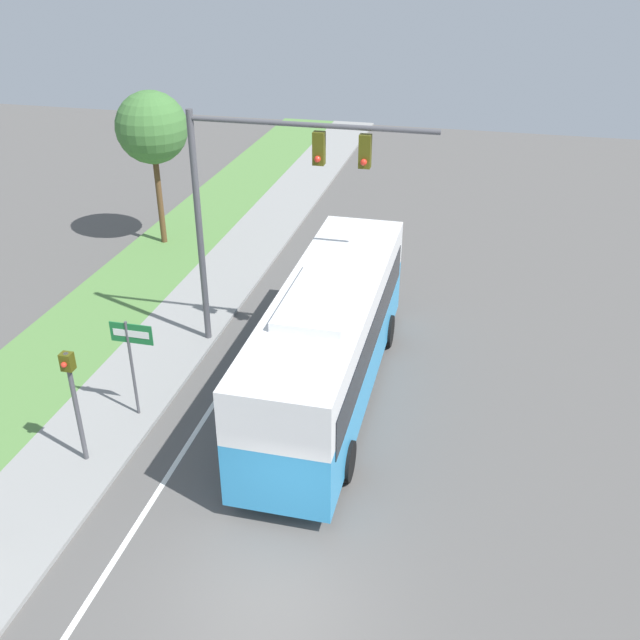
# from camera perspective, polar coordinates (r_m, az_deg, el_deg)

# --- Properties ---
(ground_plane) EXTENTS (80.00, 80.00, 0.00)m
(ground_plane) POSITION_cam_1_polar(r_m,az_deg,el_deg) (15.29, -3.84, -21.74)
(ground_plane) COLOR #565451
(lane_divider_near) EXTENTS (0.14, 30.00, 0.01)m
(lane_divider_near) POSITION_cam_1_polar(r_m,az_deg,el_deg) (16.42, -16.63, -18.67)
(lane_divider_near) COLOR silver
(lane_divider_near) RESTS_ON ground_plane
(bus) EXTENTS (2.67, 10.60, 3.71)m
(bus) POSITION_cam_1_polar(r_m,az_deg,el_deg) (19.52, 0.74, -1.23)
(bus) COLOR #3393D1
(bus) RESTS_ON ground_plane
(signal_gantry) EXTENTS (7.07, 0.41, 7.43)m
(signal_gantry) POSITION_cam_1_polar(r_m,az_deg,el_deg) (20.77, -4.70, 10.45)
(signal_gantry) COLOR #4C4C51
(signal_gantry) RESTS_ON ground_plane
(pedestrian_signal) EXTENTS (0.28, 0.34, 3.20)m
(pedestrian_signal) POSITION_cam_1_polar(r_m,az_deg,el_deg) (18.00, -19.16, -5.36)
(pedestrian_signal) COLOR #4C4C51
(pedestrian_signal) RESTS_ON ground_plane
(street_sign) EXTENTS (1.18, 0.08, 2.98)m
(street_sign) POSITION_cam_1_polar(r_m,az_deg,el_deg) (19.29, -14.82, -2.44)
(street_sign) COLOR #4C4C51
(street_sign) RESTS_ON ground_plane
(roadside_tree) EXTENTS (2.85, 2.85, 6.28)m
(roadside_tree) POSITION_cam_1_polar(r_m,az_deg,el_deg) (29.90, -13.31, 14.71)
(roadside_tree) COLOR brown
(roadside_tree) RESTS_ON grass_verge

